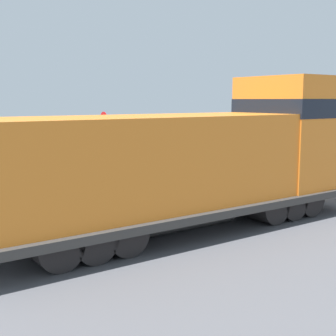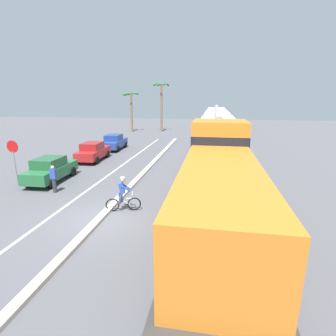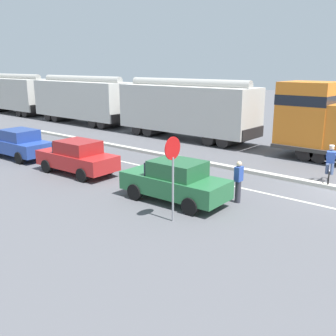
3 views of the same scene
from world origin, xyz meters
The scene contains 10 objects.
ground_plane centered at (0.00, 0.00, 0.00)m, with size 120.00×120.00×0.00m, color #56565B.
median_curb centered at (0.00, 6.00, 0.08)m, with size 0.36×36.00×0.16m, color beige.
lane_stripe centered at (-2.40, 6.00, 0.00)m, with size 0.14×36.00×0.01m, color silver.
locomotive centered at (5.23, 0.34, 1.80)m, with size 3.10×11.61×4.20m.
parked_car_green centered at (-5.54, 4.73, 0.82)m, with size 1.96×4.26×1.62m.
parked_car_red centered at (-5.46, 10.84, 0.82)m, with size 1.98×4.27×1.62m.
parked_car_blue centered at (-5.51, 16.04, 0.82)m, with size 1.94×4.25×1.62m.
cyclist centered at (0.71, 1.03, 0.82)m, with size 1.65×0.65×1.71m.
stop_sign centered at (-7.11, 3.55, 2.02)m, with size 0.76×0.08×2.88m.
pedestrian_by_cars centered at (-4.09, 2.82, 0.85)m, with size 0.34×0.22×1.62m.
Camera 1 is at (15.04, -8.00, 3.49)m, focal length 50.00 mm.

